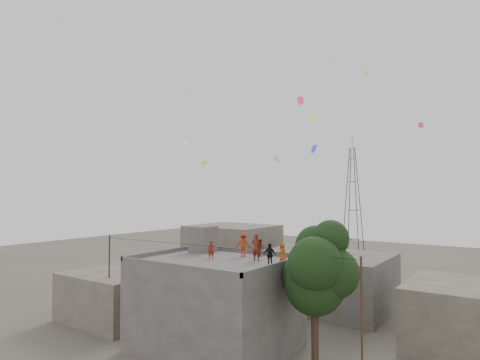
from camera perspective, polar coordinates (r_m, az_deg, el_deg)
The scene contains 18 objects.
ground at distance 29.87m, azimuth -3.61°, elevation -22.90°, with size 140.00×140.00×0.00m, color #4A453D.
main_building at distance 28.92m, azimuth -3.60°, elevation -17.25°, with size 10.00×8.00×6.10m.
parapet at distance 28.25m, azimuth -3.59°, elevation -10.97°, with size 10.00×8.00×0.30m.
stair_head_box at distance 32.14m, azimuth -5.21°, elevation -8.35°, with size 1.60×1.80×2.00m, color #4E4C49.
neighbor_west at distance 38.03m, azimuth -15.22°, elevation -15.09°, with size 8.00×10.00×4.00m, color #554F43.
neighbor_north at distance 39.87m, azimuth 11.74°, elevation -13.77°, with size 12.00×9.00×5.00m, color #4E4C49.
neighbor_northwest at distance 47.25m, azimuth -1.05°, elevation -10.71°, with size 9.00×8.00×7.00m, color #554F43.
neighbor_east at distance 33.18m, azimuth 29.10°, elevation -16.52°, with size 7.00×8.00×4.40m, color #554F43.
tree at distance 25.01m, azimuth 11.00°, elevation -12.46°, with size 4.90×4.60×9.10m.
utility_line at distance 27.48m, azimuth -4.43°, elevation -16.39°, with size 20.12×0.62×7.40m.
transmission_tower at distance 65.49m, azimuth 15.74°, elevation -3.32°, with size 2.97×2.97×20.01m.
person_red_adult at distance 27.75m, azimuth 2.36°, elevation -9.52°, with size 0.68×0.44×1.85m, color maroon.
person_orange_child at distance 27.86m, azimuth 6.05°, elevation -10.16°, with size 0.59×0.38×1.20m, color #BD5515.
person_dark_child at distance 29.86m, azimuth 2.86°, elevation -9.58°, with size 0.60×0.47×1.24m, color black.
person_dark_adult at distance 25.67m, azimuth 4.23°, elevation -10.58°, with size 0.85×0.35×1.45m, color black.
person_orange_adult at distance 29.62m, azimuth 0.49°, elevation -9.14°, with size 1.14×0.65×1.76m, color #A83413.
person_red_child at distance 28.75m, azimuth -4.12°, elevation -9.87°, with size 0.45×0.30×1.24m, color maroon.
kites at distance 34.00m, azimuth 6.64°, elevation 8.33°, with size 21.47×11.93×10.02m.
Camera 1 is at (17.27, -21.92, 10.66)m, focal length 30.00 mm.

